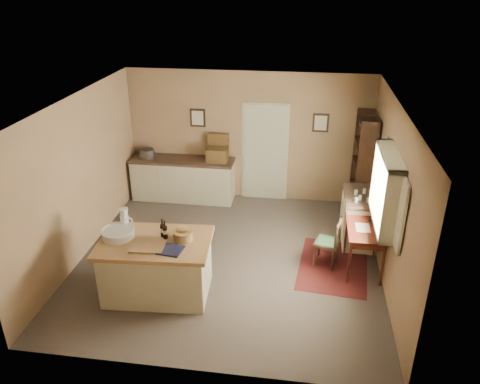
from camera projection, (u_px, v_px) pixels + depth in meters
The scene contains 16 objects.
ground at pixel (229, 259), 7.99m from camera, with size 5.00×5.00×0.00m, color brown.
wall_back at pixel (248, 137), 9.65m from camera, with size 5.00×0.10×2.70m, color #9A7754.
wall_front at pixel (192, 280), 5.17m from camera, with size 5.00×0.10×2.70m, color #9A7754.
wall_left at pixel (80, 178), 7.73m from camera, with size 0.10×5.00×2.70m, color #9A7754.
wall_right at pixel (391, 197), 7.09m from camera, with size 0.10×5.00×2.70m, color #9A7754.
ceiling at pixel (228, 103), 6.83m from camera, with size 5.00×5.00×0.00m, color silver.
door at pixel (265, 152), 9.70m from camera, with size 0.97×0.06×2.11m, color #B3B596.
framed_prints at pixel (258, 120), 9.45m from camera, with size 2.82×0.02×0.38m.
window at pixel (389, 190), 6.84m from camera, with size 0.25×1.99×1.12m.
work_island at pixel (156, 265), 6.96m from camera, with size 1.69×1.16×1.20m.
sideboard at pixel (184, 178), 9.92m from camera, with size 2.17×0.62×1.18m.
rug at pixel (333, 266), 7.79m from camera, with size 1.10×1.60×0.01m, color #451412.
writing_desk at pixel (365, 233), 7.44m from camera, with size 0.58×0.95×0.82m.
desk_chair at pixel (327, 243), 7.68m from camera, with size 0.38×0.38×0.81m, color black, non-canonical shape.
right_cabinet at pixel (359, 217), 8.37m from camera, with size 0.59×1.06×0.99m.
shelving_unit at pixel (366, 167), 9.04m from camera, with size 0.35×0.93×2.06m.
Camera 1 is at (1.14, -6.64, 4.44)m, focal length 35.00 mm.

